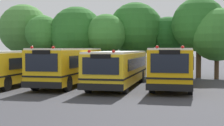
# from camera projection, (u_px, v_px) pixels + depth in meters

# --- Properties ---
(ground_plane) EXTENTS (160.00, 160.00, 0.00)m
(ground_plane) POSITION_uv_depth(u_px,v_px,m) (95.00, 86.00, 23.43)
(ground_plane) COLOR #38383D
(school_bus_0) EXTENTS (2.51, 11.29, 2.56)m
(school_bus_0) POSITION_uv_depth(u_px,v_px,m) (22.00, 66.00, 24.51)
(school_bus_0) COLOR yellow
(school_bus_0) RESTS_ON ground_plane
(school_bus_1) EXTENTS (2.51, 9.37, 2.75)m
(school_bus_1) POSITION_uv_depth(u_px,v_px,m) (69.00, 65.00, 23.48)
(school_bus_1) COLOR yellow
(school_bus_1) RESTS_ON ground_plane
(school_bus_2) EXTENTS (2.64, 10.26, 2.54)m
(school_bus_2) POSITION_uv_depth(u_px,v_px,m) (119.00, 67.00, 22.83)
(school_bus_2) COLOR yellow
(school_bus_2) RESTS_ON ground_plane
(school_bus_3) EXTENTS (2.76, 9.82, 2.77)m
(school_bus_3) POSITION_uv_depth(u_px,v_px,m) (174.00, 66.00, 22.42)
(school_bus_3) COLOR #EAA80C
(school_bus_3) RESTS_ON ground_plane
(tree_0) EXTENTS (5.05, 5.05, 7.10)m
(tree_0) POSITION_uv_depth(u_px,v_px,m) (26.00, 30.00, 34.11)
(tree_0) COLOR #4C3823
(tree_0) RESTS_ON ground_plane
(tree_1) EXTENTS (3.35, 3.35, 5.78)m
(tree_1) POSITION_uv_depth(u_px,v_px,m) (43.00, 32.00, 31.68)
(tree_1) COLOR #4C3823
(tree_1) RESTS_ON ground_plane
(tree_2) EXTENTS (5.23, 5.18, 6.58)m
(tree_2) POSITION_uv_depth(u_px,v_px,m) (74.00, 34.00, 31.86)
(tree_2) COLOR #4C3823
(tree_2) RESTS_ON ground_plane
(tree_3) EXTENTS (3.66, 3.66, 5.75)m
(tree_3) POSITION_uv_depth(u_px,v_px,m) (105.00, 34.00, 30.40)
(tree_3) COLOR #4C3823
(tree_3) RESTS_ON ground_plane
(tree_4) EXTENTS (5.11, 5.11, 7.02)m
(tree_4) POSITION_uv_depth(u_px,v_px,m) (137.00, 28.00, 32.02)
(tree_4) COLOR #4C3823
(tree_4) RESTS_ON ground_plane
(tree_5) EXTENTS (3.51, 3.47, 5.63)m
(tree_5) POSITION_uv_depth(u_px,v_px,m) (167.00, 34.00, 31.76)
(tree_5) COLOR #4C3823
(tree_5) RESTS_ON ground_plane
(tree_6) EXTENTS (4.83, 4.83, 7.13)m
(tree_6) POSITION_uv_depth(u_px,v_px,m) (198.00, 25.00, 29.59)
(tree_6) COLOR #4C3823
(tree_6) RESTS_ON ground_plane
(tree_7) EXTENTS (4.52, 4.52, 6.05)m
(tree_7) POSITION_uv_depth(u_px,v_px,m) (217.00, 35.00, 28.43)
(tree_7) COLOR #4C3823
(tree_7) RESTS_ON ground_plane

